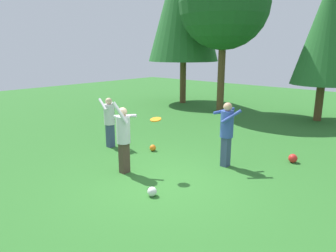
{
  "coord_description": "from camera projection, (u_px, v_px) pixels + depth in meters",
  "views": [
    {
      "loc": [
        4.61,
        -4.97,
        3.05
      ],
      "look_at": [
        -0.73,
        1.01,
        1.05
      ],
      "focal_mm": 33.16,
      "sensor_mm": 36.0,
      "label": 1
    }
  ],
  "objects": [
    {
      "name": "ball_orange",
      "position": [
        153.0,
        148.0,
        9.51
      ],
      "size": [
        0.2,
        0.2,
        0.2
      ],
      "primitive_type": "sphere",
      "color": "orange",
      "rests_on": "ground_plane"
    },
    {
      "name": "tree_left",
      "position": [
        224.0,
        4.0,
        14.19
      ],
      "size": [
        4.21,
        4.21,
        7.19
      ],
      "color": "brown",
      "rests_on": "ground_plane"
    },
    {
      "name": "person_catcher",
      "position": [
        227.0,
        129.0,
        8.07
      ],
      "size": [
        0.71,
        0.75,
        1.72
      ],
      "rotation": [
        0.0,
        0.0,
        -2.1
      ],
      "color": "#38476B",
      "rests_on": "ground_plane"
    },
    {
      "name": "ground_plane",
      "position": [
        163.0,
        182.0,
        7.31
      ],
      "size": [
        40.0,
        40.0,
        0.0
      ],
      "primitive_type": "plane",
      "color": "#2D6B28"
    },
    {
      "name": "ball_red",
      "position": [
        293.0,
        158.0,
        8.53
      ],
      "size": [
        0.24,
        0.24,
        0.24
      ],
      "primitive_type": "sphere",
      "color": "red",
      "rests_on": "ground_plane"
    },
    {
      "name": "tree_center",
      "position": [
        328.0,
        29.0,
        12.68
      ],
      "size": [
        2.59,
        2.59,
        6.18
      ],
      "color": "brown",
      "rests_on": "ground_plane"
    },
    {
      "name": "frisbee",
      "position": [
        156.0,
        119.0,
        7.42
      ],
      "size": [
        0.28,
        0.28,
        0.07
      ],
      "color": "orange"
    },
    {
      "name": "person_bystander",
      "position": [
        110.0,
        118.0,
        9.73
      ],
      "size": [
        0.63,
        0.59,
        1.58
      ],
      "rotation": [
        0.0,
        0.0,
        -0.24
      ],
      "color": "#38476B",
      "rests_on": "ground_plane"
    },
    {
      "name": "ball_white",
      "position": [
        152.0,
        192.0,
        6.58
      ],
      "size": [
        0.21,
        0.21,
        0.21
      ],
      "primitive_type": "sphere",
      "color": "white",
      "rests_on": "ground_plane"
    },
    {
      "name": "person_thrower",
      "position": [
        123.0,
        134.0,
        7.64
      ],
      "size": [
        0.66,
        0.66,
        1.85
      ],
      "rotation": [
        0.0,
        0.0,
        0.57
      ],
      "color": "#4C382D",
      "rests_on": "ground_plane"
    }
  ]
}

